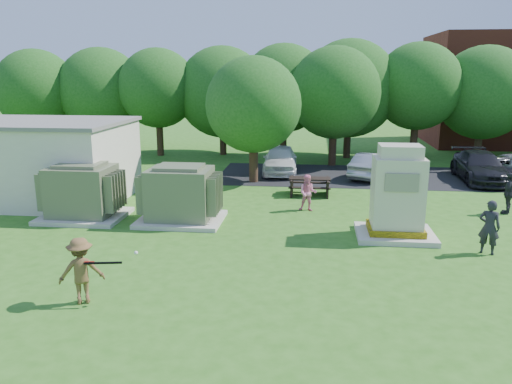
# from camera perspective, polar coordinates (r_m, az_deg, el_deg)

# --- Properties ---
(ground) EXTENTS (120.00, 120.00, 0.00)m
(ground) POSITION_cam_1_polar(r_m,az_deg,el_deg) (13.69, -1.97, -9.23)
(ground) COLOR #2D6619
(ground) RESTS_ON ground
(service_building) EXTENTS (10.00, 5.00, 3.20)m
(service_building) POSITION_cam_1_polar(r_m,az_deg,el_deg) (23.67, -26.59, 3.13)
(service_building) COLOR beige
(service_building) RESTS_ON ground
(service_building_roof) EXTENTS (10.20, 5.20, 0.15)m
(service_building_roof) POSITION_cam_1_polar(r_m,az_deg,el_deg) (23.46, -27.02, 7.15)
(service_building_roof) COLOR slate
(service_building_roof) RESTS_ON service_building
(parking_strip) EXTENTS (20.00, 6.00, 0.01)m
(parking_strip) POSITION_cam_1_polar(r_m,az_deg,el_deg) (26.99, 17.38, 1.63)
(parking_strip) COLOR #232326
(parking_strip) RESTS_ON ground
(transformer_left) EXTENTS (3.00, 2.40, 2.07)m
(transformer_left) POSITION_cam_1_polar(r_m,az_deg,el_deg) (19.44, -19.22, -0.08)
(transformer_left) COLOR beige
(transformer_left) RESTS_ON ground
(transformer_right) EXTENTS (3.00, 2.40, 2.07)m
(transformer_right) POSITION_cam_1_polar(r_m,az_deg,el_deg) (18.14, -8.63, -0.40)
(transformer_right) COLOR beige
(transformer_right) RESTS_ON ground
(generator_cabinet) EXTENTS (2.51, 2.05, 3.05)m
(generator_cabinet) POSITION_cam_1_polar(r_m,az_deg,el_deg) (16.82, 15.84, -0.60)
(generator_cabinet) COLOR beige
(generator_cabinet) RESTS_ON ground
(picnic_table) EXTENTS (1.80, 1.35, 0.77)m
(picnic_table) POSITION_cam_1_polar(r_m,az_deg,el_deg) (22.08, 6.15, 0.88)
(picnic_table) COLOR black
(picnic_table) RESTS_ON ground
(batter) EXTENTS (1.18, 0.96, 1.60)m
(batter) POSITION_cam_1_polar(r_m,az_deg,el_deg) (12.44, -19.35, -8.47)
(batter) COLOR brown
(batter) RESTS_ON ground
(person_by_generator) EXTENTS (0.71, 0.59, 1.66)m
(person_by_generator) POSITION_cam_1_polar(r_m,az_deg,el_deg) (16.33, 25.10, -3.66)
(person_by_generator) COLOR black
(person_by_generator) RESTS_ON ground
(person_at_picnic) EXTENTS (0.73, 0.59, 1.44)m
(person_at_picnic) POSITION_cam_1_polar(r_m,az_deg,el_deg) (19.49, 5.95, -0.11)
(person_at_picnic) COLOR pink
(person_at_picnic) RESTS_ON ground
(person_walking_right) EXTENTS (0.82, 1.01, 1.60)m
(person_walking_right) POSITION_cam_1_polar(r_m,az_deg,el_deg) (21.28, 26.91, -0.14)
(person_walking_right) COLOR #242529
(person_walking_right) RESTS_ON ground
(car_white) EXTENTS (1.93, 4.43, 1.48)m
(car_white) POSITION_cam_1_polar(r_m,az_deg,el_deg) (26.76, 2.77, 3.75)
(car_white) COLOR white
(car_white) RESTS_ON ground
(car_silver_a) EXTENTS (2.79, 4.11, 1.28)m
(car_silver_a) POSITION_cam_1_polar(r_m,az_deg,el_deg) (26.27, 13.15, 2.99)
(car_silver_a) COLOR #9D9DA1
(car_silver_a) RESTS_ON ground
(car_dark) EXTENTS (2.14, 5.00, 1.44)m
(car_dark) POSITION_cam_1_polar(r_m,az_deg,el_deg) (27.17, 24.21, 2.66)
(car_dark) COLOR black
(car_dark) RESTS_ON ground
(car_silver_b) EXTENTS (3.78, 5.27, 1.33)m
(car_silver_b) POSITION_cam_1_polar(r_m,az_deg,el_deg) (28.20, 27.10, 2.61)
(car_silver_b) COLOR #B7B6BB
(car_silver_b) RESTS_ON ground
(batting_equipment) EXTENTS (1.19, 0.39, 0.27)m
(batting_equipment) POSITION_cam_1_polar(r_m,az_deg,el_deg) (12.04, -16.78, -7.58)
(batting_equipment) COLOR black
(batting_equipment) RESTS_ON ground
(tree_row) EXTENTS (41.30, 13.30, 7.30)m
(tree_row) POSITION_cam_1_polar(r_m,az_deg,el_deg) (31.00, 6.47, 11.37)
(tree_row) COLOR #47301E
(tree_row) RESTS_ON ground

